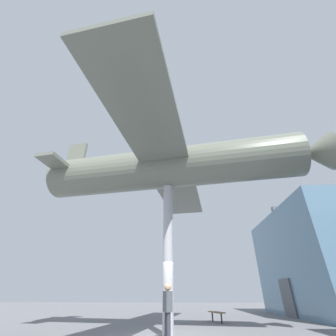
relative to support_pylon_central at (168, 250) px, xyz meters
name	(u,v)px	position (x,y,z in m)	size (l,w,h in m)	color
support_pylon_central	(168,250)	(0.00, 0.00, 0.00)	(0.42, 0.42, 5.92)	#B7B7BC
suspended_airplane	(174,167)	(0.05, 0.31, 4.00)	(14.48, 14.12, 3.29)	slate
visitor_person	(168,306)	(0.87, 0.04, -1.98)	(0.45, 0.36, 1.70)	#383842
plaza_bench	(216,313)	(-5.11, 2.42, -2.53)	(1.51, 0.82, 0.50)	#846647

